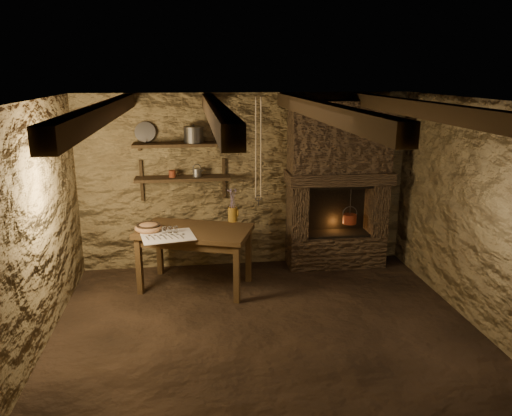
{
  "coord_description": "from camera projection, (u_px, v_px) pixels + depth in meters",
  "views": [
    {
      "loc": [
        -0.74,
        -4.69,
        2.66
      ],
      "look_at": [
        0.0,
        0.9,
        1.12
      ],
      "focal_mm": 35.0,
      "sensor_mm": 36.0,
      "label": 1
    }
  ],
  "objects": [
    {
      "name": "ceiling",
      "position": [
        268.0,
        101.0,
        4.65
      ],
      "size": [
        4.5,
        4.0,
        0.04
      ],
      "primitive_type": "cube",
      "color": "black",
      "rests_on": "back_wall"
    },
    {
      "name": "shelf_lower",
      "position": [
        183.0,
        178.0,
        6.59
      ],
      "size": [
        1.25,
        0.3,
        0.04
      ],
      "primitive_type": "cube",
      "color": "black",
      "rests_on": "back_wall"
    },
    {
      "name": "pewter_cutlery_row",
      "position": [
        168.0,
        236.0,
        5.87
      ],
      "size": [
        0.53,
        0.29,
        0.01
      ],
      "primitive_type": null,
      "rotation": [
        0.0,
        0.0,
        0.19
      ],
      "color": "gray",
      "rests_on": "linen_cloth"
    },
    {
      "name": "wooden_bowl",
      "position": [
        149.0,
        228.0,
        6.09
      ],
      "size": [
        0.44,
        0.44,
        0.12
      ],
      "primitive_type": "ellipsoid",
      "rotation": [
        0.0,
        0.0,
        -0.35
      ],
      "color": "#93653F",
      "rests_on": "work_table"
    },
    {
      "name": "beam_mid_right",
      "position": [
        320.0,
        110.0,
        4.74
      ],
      "size": [
        0.14,
        3.95,
        0.16
      ],
      "primitive_type": "cube",
      "color": "black",
      "rests_on": "ceiling"
    },
    {
      "name": "back_wall",
      "position": [
        245.0,
        181.0,
        6.88
      ],
      "size": [
        4.5,
        0.04,
        2.4
      ],
      "primitive_type": "cube",
      "color": "brown",
      "rests_on": "floor"
    },
    {
      "name": "tin_pan",
      "position": [
        145.0,
        132.0,
        6.47
      ],
      "size": [
        0.27,
        0.12,
        0.27
      ],
      "primitive_type": "cylinder",
      "rotation": [
        1.26,
        0.0,
        -0.03
      ],
      "color": "gray",
      "rests_on": "shelf_upper"
    },
    {
      "name": "hanging_ropes",
      "position": [
        258.0,
        148.0,
        5.82
      ],
      "size": [
        0.08,
        0.08,
        1.2
      ],
      "primitive_type": null,
      "color": "tan",
      "rests_on": "ceiling"
    },
    {
      "name": "small_kettle",
      "position": [
        197.0,
        173.0,
        6.6
      ],
      "size": [
        0.19,
        0.17,
        0.16
      ],
      "primitive_type": null,
      "rotation": [
        0.0,
        0.0,
        -0.4
      ],
      "color": "gray",
      "rests_on": "shelf_lower"
    },
    {
      "name": "left_wall",
      "position": [
        31.0,
        233.0,
        4.68
      ],
      "size": [
        0.04,
        4.0,
        2.4
      ],
      "primitive_type": "cube",
      "color": "brown",
      "rests_on": "floor"
    },
    {
      "name": "beam_far_right",
      "position": [
        420.0,
        109.0,
        4.86
      ],
      "size": [
        0.14,
        3.95,
        0.16
      ],
      "primitive_type": "cube",
      "color": "black",
      "rests_on": "ceiling"
    },
    {
      "name": "beam_far_left",
      "position": [
        104.0,
        112.0,
        4.48
      ],
      "size": [
        0.14,
        3.95,
        0.16
      ],
      "primitive_type": "cube",
      "color": "black",
      "rests_on": "ceiling"
    },
    {
      "name": "front_wall",
      "position": [
        317.0,
        319.0,
        3.05
      ],
      "size": [
        4.5,
        0.04,
        2.4
      ],
      "primitive_type": "cube",
      "color": "brown",
      "rests_on": "floor"
    },
    {
      "name": "hearth",
      "position": [
        338.0,
        181.0,
        6.81
      ],
      "size": [
        1.43,
        0.51,
        2.3
      ],
      "color": "#332519",
      "rests_on": "floor"
    },
    {
      "name": "work_table",
      "position": [
        195.0,
        256.0,
        6.27
      ],
      "size": [
        1.54,
        1.19,
        0.78
      ],
      "rotation": [
        0.0,
        0.0,
        -0.34
      ],
      "color": "#382613",
      "rests_on": "floor"
    },
    {
      "name": "red_pot",
      "position": [
        350.0,
        218.0,
        6.92
      ],
      "size": [
        0.24,
        0.24,
        0.54
      ],
      "rotation": [
        0.0,
        0.0,
        -0.33
      ],
      "color": "maroon",
      "rests_on": "hearth"
    },
    {
      "name": "floor",
      "position": [
        267.0,
        332.0,
        5.28
      ],
      "size": [
        4.5,
        4.5,
        0.0
      ],
      "primitive_type": "plane",
      "color": "black",
      "rests_on": "ground"
    },
    {
      "name": "right_wall",
      "position": [
        478.0,
        215.0,
        5.25
      ],
      "size": [
        0.04,
        4.0,
        2.4
      ],
      "primitive_type": "cube",
      "color": "brown",
      "rests_on": "floor"
    },
    {
      "name": "beam_mid_left",
      "position": [
        215.0,
        111.0,
        4.61
      ],
      "size": [
        0.14,
        3.95,
        0.16
      ],
      "primitive_type": "cube",
      "color": "black",
      "rests_on": "ceiling"
    },
    {
      "name": "iron_stockpot",
      "position": [
        194.0,
        135.0,
        6.46
      ],
      "size": [
        0.25,
        0.25,
        0.19
      ],
      "primitive_type": "cylinder",
      "rotation": [
        0.0,
        0.0,
        0.01
      ],
      "color": "#302D2A",
      "rests_on": "shelf_upper"
    },
    {
      "name": "shelf_upper",
      "position": [
        182.0,
        144.0,
        6.47
      ],
      "size": [
        1.25,
        0.3,
        0.04
      ],
      "primitive_type": "cube",
      "color": "black",
      "rests_on": "back_wall"
    },
    {
      "name": "linen_cloth",
      "position": [
        168.0,
        236.0,
        5.89
      ],
      "size": [
        0.69,
        0.59,
        0.01
      ],
      "primitive_type": "cube",
      "rotation": [
        0.0,
        0.0,
        0.19
      ],
      "color": "silver",
      "rests_on": "work_table"
    },
    {
      "name": "stoneware_jug",
      "position": [
        233.0,
        207.0,
        6.45
      ],
      "size": [
        0.16,
        0.16,
        0.43
      ],
      "rotation": [
        0.0,
        0.0,
        0.38
      ],
      "color": "#8C611B",
      "rests_on": "work_table"
    },
    {
      "name": "drinking_glasses",
      "position": [
        170.0,
        230.0,
        6.0
      ],
      "size": [
        0.19,
        0.06,
        0.08
      ],
      "primitive_type": null,
      "color": "silver",
      "rests_on": "linen_cloth"
    },
    {
      "name": "rusty_tin",
      "position": [
        172.0,
        174.0,
        6.56
      ],
      "size": [
        0.12,
        0.12,
        0.09
      ],
      "primitive_type": "cylinder",
      "rotation": [
        0.0,
        0.0,
        -0.39
      ],
      "color": "#552011",
      "rests_on": "shelf_lower"
    }
  ]
}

